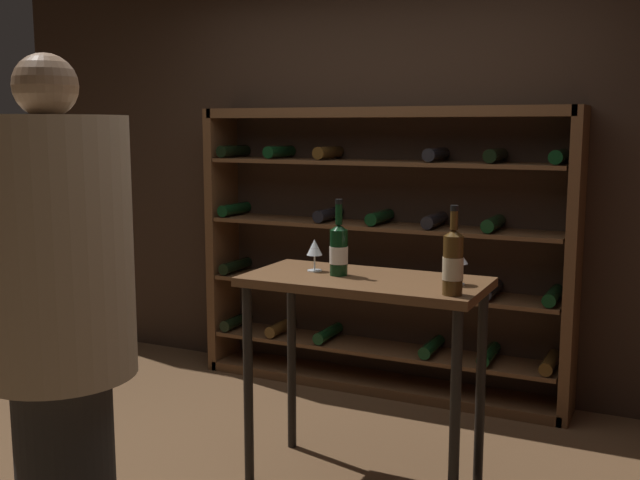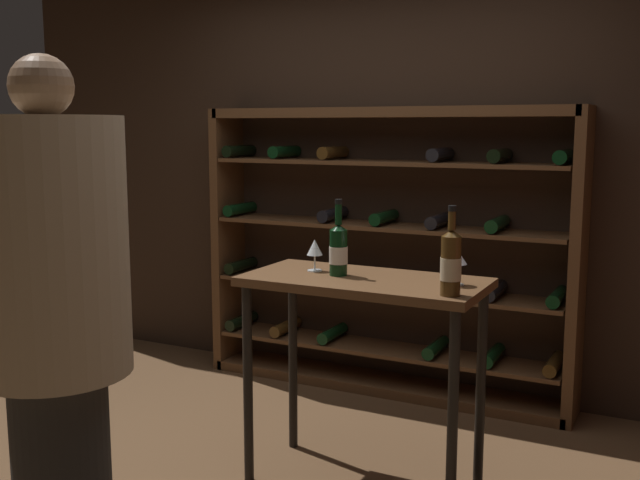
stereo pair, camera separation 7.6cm
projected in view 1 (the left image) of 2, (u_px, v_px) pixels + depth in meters
back_wall at (384, 164)px, 4.71m from camera, size 5.71×0.10×2.79m
wine_rack at (380, 253)px, 4.58m from camera, size 2.33×0.32×1.74m
tasting_table at (365, 308)px, 3.33m from camera, size 1.06×0.52×0.96m
person_guest_plum_blouse at (57, 311)px, 2.50m from camera, size 0.51×0.51×1.86m
wine_bottle_gold_foil at (339, 249)px, 3.35m from camera, size 0.08×0.08×0.34m
wine_bottle_black_capsule at (453, 262)px, 2.95m from camera, size 0.08×0.08×0.36m
wine_glass_stemmed_center at (315, 249)px, 3.44m from camera, size 0.07×0.07×0.15m
wine_glass_stemmed_right at (457, 257)px, 3.15m from camera, size 0.09×0.09×0.16m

